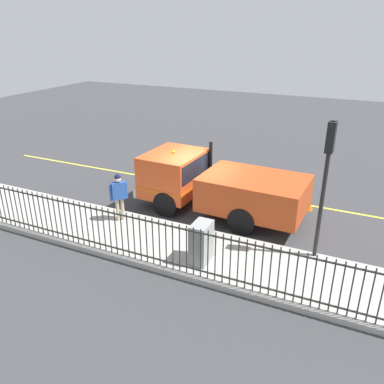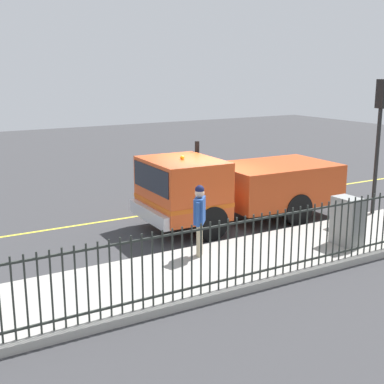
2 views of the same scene
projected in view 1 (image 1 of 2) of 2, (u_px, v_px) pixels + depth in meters
name	position (u px, v px, depth m)	size (l,w,h in m)	color
ground_plane	(200.00, 206.00, 15.51)	(55.56, 55.56, 0.00)	#38383A
sidewalk_slab	(158.00, 243.00, 12.75)	(2.77, 25.26, 0.16)	#A3A099
lane_marking	(218.00, 189.00, 17.09)	(0.12, 22.73, 0.01)	yellow
work_truck	(211.00, 182.00, 14.66)	(2.68, 6.31, 2.41)	#D84C1E
worker_standing	(119.00, 192.00, 13.65)	(0.52, 0.49, 1.74)	#264C99
iron_fence	(137.00, 237.00, 11.43)	(0.04, 21.50, 1.47)	#2D332D
traffic_light_near	(327.00, 164.00, 10.78)	(0.31, 0.22, 4.09)	black
utility_cabinet	(201.00, 243.00, 11.39)	(0.76, 0.49, 1.23)	gray
traffic_cone	(308.00, 202.00, 15.14)	(0.44, 0.44, 0.62)	orange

